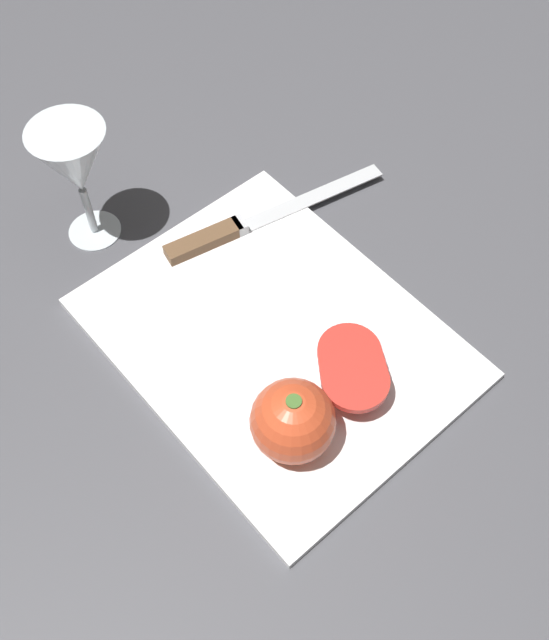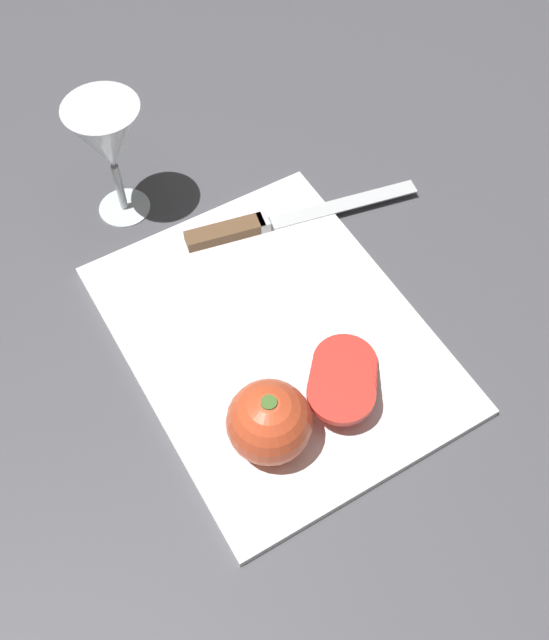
{
  "view_description": "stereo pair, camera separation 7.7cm",
  "coord_description": "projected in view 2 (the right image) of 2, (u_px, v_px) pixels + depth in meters",
  "views": [
    {
      "loc": [
        -0.27,
        0.26,
        0.68
      ],
      "look_at": [
        0.05,
        -0.01,
        0.04
      ],
      "focal_mm": 42.0,
      "sensor_mm": 36.0,
      "label": 1
    },
    {
      "loc": [
        -0.31,
        0.2,
        0.68
      ],
      "look_at": [
        0.05,
        -0.01,
        0.04
      ],
      "focal_mm": 42.0,
      "sensor_mm": 36.0,
      "label": 2
    }
  ],
  "objects": [
    {
      "name": "cutting_board",
      "position": [
        274.0,
        338.0,
        0.8
      ],
      "size": [
        0.38,
        0.3,
        0.01
      ],
      "color": "white",
      "rests_on": "ground_plane"
    },
    {
      "name": "tomato_slice_stack_near",
      "position": [
        343.0,
        378.0,
        0.74
      ],
      "size": [
        0.11,
        0.1,
        0.04
      ],
      "color": "red",
      "rests_on": "cutting_board"
    },
    {
      "name": "wine_glass",
      "position": [
        108.0,
        141.0,
        0.81
      ],
      "size": [
        0.08,
        0.08,
        0.16
      ],
      "color": "silver",
      "rests_on": "ground_plane"
    },
    {
      "name": "whole_tomato",
      "position": [
        269.0,
        422.0,
        0.69
      ],
      "size": [
        0.08,
        0.08,
        0.08
      ],
      "color": "#DB4C28",
      "rests_on": "cutting_board"
    },
    {
      "name": "knife",
      "position": [
        251.0,
        226.0,
        0.87
      ],
      "size": [
        0.08,
        0.28,
        0.01
      ],
      "rotation": [
        0.0,
        0.0,
        4.51
      ],
      "color": "silver",
      "rests_on": "cutting_board"
    },
    {
      "name": "ground_plane",
      "position": [
        288.0,
        380.0,
        0.78
      ],
      "size": [
        3.0,
        3.0,
        0.0
      ],
      "primitive_type": "plane",
      "color": "#4C4C51"
    }
  ]
}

